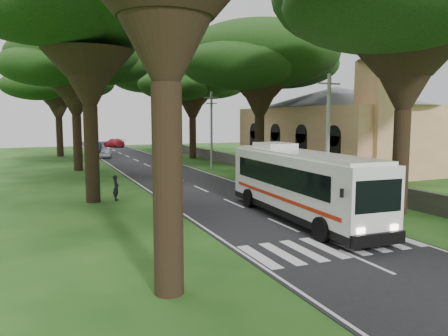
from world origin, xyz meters
The scene contains 19 objects.
ground centered at (0.00, 0.00, 0.00)m, with size 140.00×140.00×0.00m, color #164313.
road centered at (0.00, 25.00, 0.01)m, with size 8.00×120.00×0.04m, color black.
crosswalk centered at (0.00, -2.00, 0.00)m, with size 8.00×3.00×0.01m, color silver.
property_wall centered at (9.00, 24.00, 0.60)m, with size 0.35×50.00×1.20m, color #383533.
church centered at (17.86, 21.55, 4.91)m, with size 14.00×24.00×11.60m.
pole_near centered at (5.50, 6.00, 4.18)m, with size 1.60×0.24×8.00m.
pole_mid centered at (5.50, 26.00, 4.18)m, with size 1.60×0.24×8.00m.
pole_far centered at (5.50, 46.00, 4.18)m, with size 1.60×0.24×8.00m.
tree_l_mida centered at (-8.00, 12.00, 12.19)m, with size 12.64×12.64×15.09m.
tree_l_midb centered at (-7.50, 30.00, 11.15)m, with size 12.94×12.94×14.07m.
tree_l_far centered at (-8.50, 48.00, 10.55)m, with size 13.08×13.08×13.47m.
tree_r_mida centered at (8.00, 20.00, 10.92)m, with size 14.49×14.49×14.09m.
tree_r_midb centered at (7.50, 38.00, 10.40)m, with size 13.44×13.44×13.38m.
tree_r_far centered at (8.50, 56.00, 12.76)m, with size 16.33×16.33×16.31m.
coach_bus centered at (1.49, 2.82, 1.92)m, with size 3.29×12.23×3.57m.
distant_car_a centered at (-3.00, 43.08, 0.69)m, with size 1.55×3.85×1.31m, color #A2A1A5.
distant_car_b centered at (-3.00, 53.35, 0.78)m, with size 1.59×4.57×1.51m, color navy.
distant_car_c centered at (1.38, 64.71, 0.79)m, with size 2.12×5.22×1.52m, color maroon.
pedestrian centered at (-6.58, 11.89, 0.82)m, with size 0.60×0.39×1.65m, color black.
Camera 1 is at (-10.91, -16.45, 5.33)m, focal length 35.00 mm.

